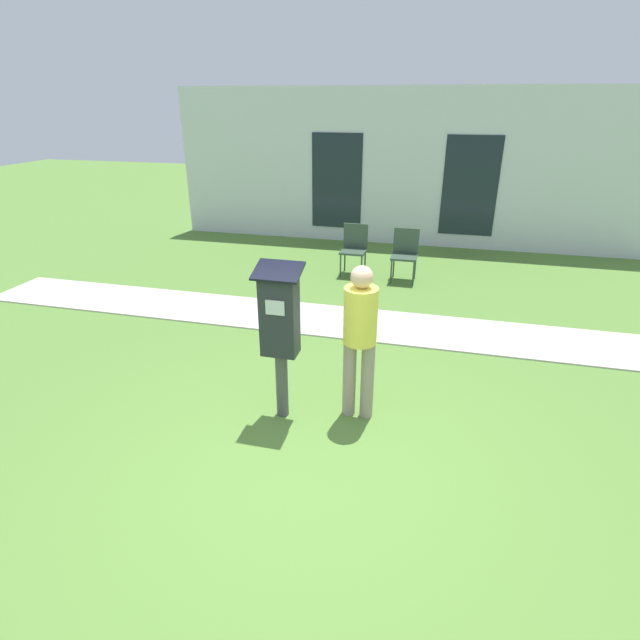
{
  "coord_description": "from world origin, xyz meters",
  "views": [
    {
      "loc": [
        0.99,
        -3.42,
        2.94
      ],
      "look_at": [
        -0.06,
        0.71,
        1.05
      ],
      "focal_mm": 28.0,
      "sensor_mm": 36.0,
      "label": 1
    }
  ],
  "objects_px": {
    "outdoor_chair_left": "(354,245)",
    "outdoor_chair_middle": "(405,250)",
    "parking_meter": "(280,323)",
    "person_standing": "(360,332)"
  },
  "relations": [
    {
      "from": "parking_meter",
      "to": "person_standing",
      "type": "bearing_deg",
      "value": 14.09
    },
    {
      "from": "person_standing",
      "to": "outdoor_chair_middle",
      "type": "distance_m",
      "value": 4.33
    },
    {
      "from": "outdoor_chair_left",
      "to": "outdoor_chair_middle",
      "type": "relative_size",
      "value": 1.0
    },
    {
      "from": "outdoor_chair_left",
      "to": "person_standing",
      "type": "bearing_deg",
      "value": -91.63
    },
    {
      "from": "outdoor_chair_left",
      "to": "parking_meter",
      "type": "bearing_deg",
      "value": -101.06
    },
    {
      "from": "parking_meter",
      "to": "person_standing",
      "type": "distance_m",
      "value": 0.76
    },
    {
      "from": "outdoor_chair_left",
      "to": "outdoor_chair_middle",
      "type": "distance_m",
      "value": 0.93
    },
    {
      "from": "person_standing",
      "to": "outdoor_chair_middle",
      "type": "xyz_separation_m",
      "value": [
        0.05,
        4.31,
        -0.4
      ]
    },
    {
      "from": "parking_meter",
      "to": "outdoor_chair_left",
      "type": "relative_size",
      "value": 1.77
    },
    {
      "from": "person_standing",
      "to": "outdoor_chair_middle",
      "type": "height_order",
      "value": "person_standing"
    }
  ]
}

